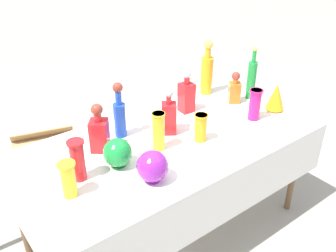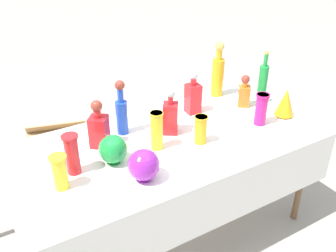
# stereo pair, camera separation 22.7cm
# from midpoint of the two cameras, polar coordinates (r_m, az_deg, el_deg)

# --- Properties ---
(ground_plane) EXTENTS (40.00, 40.00, 0.00)m
(ground_plane) POSITION_cam_midpoint_polar(r_m,az_deg,el_deg) (2.80, 2.41, -15.57)
(ground_plane) COLOR #A0998C
(display_table) EXTENTS (1.95, 0.95, 0.76)m
(display_table) POSITION_cam_midpoint_polar(r_m,az_deg,el_deg) (2.32, 3.30, -3.95)
(display_table) COLOR white
(display_table) RESTS_ON ground
(tall_bottle_0) EXTENTS (0.06, 0.06, 0.40)m
(tall_bottle_0) POSITION_cam_midpoint_polar(r_m,az_deg,el_deg) (2.84, 16.50, 6.36)
(tall_bottle_0) COLOR #198C38
(tall_bottle_0) RESTS_ON display_table
(tall_bottle_1) EXTENTS (0.09, 0.09, 0.42)m
(tall_bottle_1) POSITION_cam_midpoint_polar(r_m,az_deg,el_deg) (2.87, 9.89, 7.88)
(tall_bottle_1) COLOR orange
(tall_bottle_1) RESTS_ON display_table
(tall_bottle_2) EXTENTS (0.07, 0.07, 0.36)m
(tall_bottle_2) POSITION_cam_midpoint_polar(r_m,az_deg,el_deg) (2.32, -4.34, 2.16)
(tall_bottle_2) COLOR blue
(tall_bottle_2) RESTS_ON display_table
(square_decanter_0) EXTENTS (0.10, 0.10, 0.30)m
(square_decanter_0) POSITION_cam_midpoint_polar(r_m,az_deg,el_deg) (2.60, 6.33, 4.42)
(square_decanter_0) COLOR red
(square_decanter_0) RESTS_ON display_table
(square_decanter_1) EXTENTS (0.11, 0.11, 0.24)m
(square_decanter_1) POSITION_cam_midpoint_polar(r_m,az_deg,el_deg) (2.77, 13.84, 4.87)
(square_decanter_1) COLOR orange
(square_decanter_1) RESTS_ON display_table
(square_decanter_2) EXTENTS (0.13, 0.13, 0.30)m
(square_decanter_2) POSITION_cam_midpoint_polar(r_m,az_deg,el_deg) (2.34, 3.17, 1.40)
(square_decanter_2) COLOR red
(square_decanter_2) RESTS_ON display_table
(square_decanter_3) EXTENTS (0.14, 0.14, 0.30)m
(square_decanter_3) POSITION_cam_midpoint_polar(r_m,az_deg,el_deg) (2.22, -7.66, -0.35)
(square_decanter_3) COLOR red
(square_decanter_3) RESTS_ON display_table
(slender_vase_0) EXTENTS (0.08, 0.08, 0.18)m
(slender_vase_0) POSITION_cam_midpoint_polar(r_m,az_deg,el_deg) (2.27, 7.89, -0.48)
(slender_vase_0) COLOR orange
(slender_vase_0) RESTS_ON display_table
(slender_vase_1) EXTENTS (0.08, 0.08, 0.24)m
(slender_vase_1) POSITION_cam_midpoint_polar(r_m,az_deg,el_deg) (2.17, 1.25, -0.68)
(slender_vase_1) COLOR yellow
(slender_vase_1) RESTS_ON display_table
(slender_vase_2) EXTENTS (0.09, 0.09, 0.23)m
(slender_vase_2) POSITION_cam_midpoint_polar(r_m,az_deg,el_deg) (2.01, -11.34, -4.18)
(slender_vase_2) COLOR red
(slender_vase_2) RESTS_ON display_table
(slender_vase_3) EXTENTS (0.09, 0.09, 0.22)m
(slender_vase_3) POSITION_cam_midpoint_polar(r_m,az_deg,el_deg) (2.54, 16.53, 2.52)
(slender_vase_3) COLOR #C61972
(slender_vase_3) RESTS_ON display_table
(slender_vase_4) EXTENTS (0.09, 0.09, 0.19)m
(slender_vase_4) POSITION_cam_midpoint_polar(r_m,az_deg,el_deg) (1.92, -12.97, -6.82)
(slender_vase_4) COLOR yellow
(slender_vase_4) RESTS_ON display_table
(fluted_vase_0) EXTENTS (0.13, 0.13, 0.20)m
(fluted_vase_0) POSITION_cam_midpoint_polar(r_m,az_deg,el_deg) (2.71, 19.79, 3.33)
(fluted_vase_0) COLOR orange
(fluted_vase_0) RESTS_ON display_table
(round_bowl_0) EXTENTS (0.16, 0.16, 0.17)m
(round_bowl_0) POSITION_cam_midpoint_polar(r_m,az_deg,el_deg) (2.08, -5.31, -3.64)
(round_bowl_0) COLOR #198C38
(round_bowl_0) RESTS_ON display_table
(round_bowl_1) EXTENTS (0.17, 0.17, 0.18)m
(round_bowl_1) POSITION_cam_midpoint_polar(r_m,az_deg,el_deg) (1.94, -0.38, -6.07)
(round_bowl_1) COLOR purple
(round_bowl_1) RESTS_ON display_table
(price_tag_left) EXTENTS (0.06, 0.02, 0.04)m
(price_tag_left) POSITION_cam_midpoint_polar(r_m,az_deg,el_deg) (1.97, 5.16, -8.24)
(price_tag_left) COLOR white
(price_tag_left) RESTS_ON display_table
(price_tag_center) EXTENTS (0.06, 0.03, 0.04)m
(price_tag_center) POSITION_cam_midpoint_polar(r_m,az_deg,el_deg) (1.76, -8.82, -13.72)
(price_tag_center) COLOR white
(price_tag_center) RESTS_ON display_table
(cardboard_box_behind_left) EXTENTS (0.62, 0.47, 0.44)m
(cardboard_box_behind_left) POSITION_cam_midpoint_polar(r_m,az_deg,el_deg) (3.33, -13.84, -4.12)
(cardboard_box_behind_left) COLOR tan
(cardboard_box_behind_left) RESTS_ON ground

